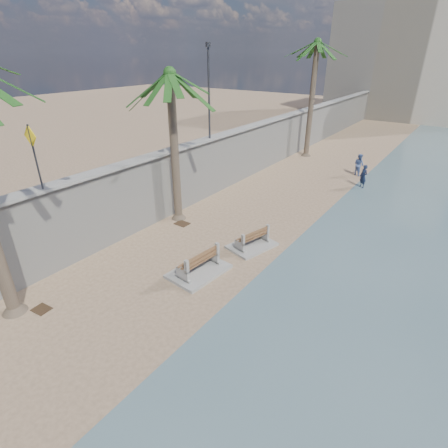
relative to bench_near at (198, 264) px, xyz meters
The scene contains 14 objects.
ground_plane 4.66m from the bench_near, 88.62° to the right, with size 140.00×140.00×0.00m, color #94765A.
seawall 16.24m from the bench_near, 108.32° to the left, with size 0.45×70.00×3.50m, color gray.
wall_cap 16.48m from the bench_near, 108.32° to the left, with size 0.80×70.00×0.12m, color gray.
end_building 47.85m from the bench_near, 92.28° to the left, with size 18.00×12.00×14.00m, color #B7AA93.
bench_near is the anchor object (origin of this frame).
bench_far 3.21m from the bench_near, 77.69° to the left, with size 1.98×2.47×0.91m.
palm_mid 8.78m from the bench_near, 140.64° to the left, with size 5.00×5.00×8.30m.
palm_back 21.67m from the bench_near, 100.87° to the left, with size 5.00×5.00×9.85m.
pedestrian_sign 7.48m from the bench_near, 147.32° to the right, with size 0.78×0.07×2.40m.
streetlight 10.84m from the bench_near, 124.11° to the left, with size 0.28×0.28×5.12m.
person_a 14.55m from the bench_near, 79.77° to the left, with size 0.64×0.44×1.79m, color #131C35.
person_b 16.90m from the bench_near, 84.74° to the left, with size 0.86×0.67×1.78m, color #4A6199.
debris_b 5.97m from the bench_near, 121.66° to the right, with size 0.61×0.49×0.03m, color #382616.
debris_c 4.77m from the bench_near, 139.90° to the left, with size 0.73×0.58×0.03m, color #382616.
Camera 1 is at (7.77, -4.66, 8.29)m, focal length 28.00 mm.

